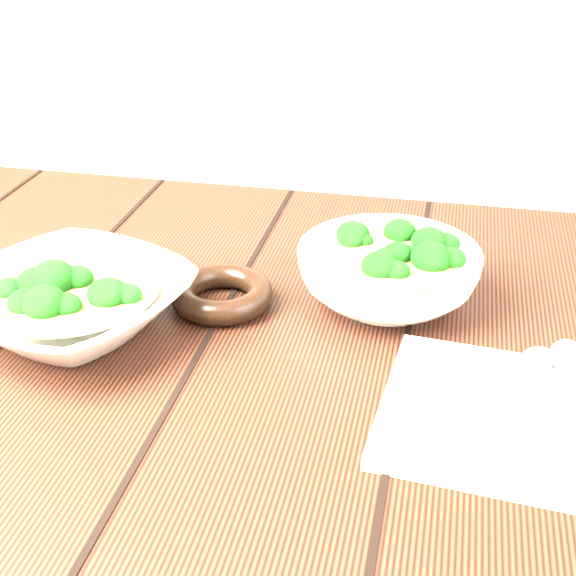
% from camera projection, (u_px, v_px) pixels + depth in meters
% --- Properties ---
extents(table, '(1.20, 0.80, 0.75)m').
position_uv_depth(table, '(235.00, 424.00, 0.89)').
color(table, '#3B1B10').
rests_on(table, ground).
extents(soup_bowl_front, '(0.30, 0.30, 0.07)m').
position_uv_depth(soup_bowl_front, '(70.00, 302.00, 0.82)').
color(soup_bowl_front, silver).
rests_on(soup_bowl_front, table).
extents(soup_bowl_back, '(0.23, 0.23, 0.07)m').
position_uv_depth(soup_bowl_back, '(388.00, 273.00, 0.87)').
color(soup_bowl_back, silver).
rests_on(soup_bowl_back, table).
extents(trivet, '(0.14, 0.14, 0.03)m').
position_uv_depth(trivet, '(222.00, 294.00, 0.87)').
color(trivet, black).
rests_on(trivet, table).
extents(napkin, '(0.25, 0.22, 0.01)m').
position_uv_depth(napkin, '(520.00, 420.00, 0.69)').
color(napkin, beige).
rests_on(napkin, table).
extents(spoon_left, '(0.08, 0.19, 0.01)m').
position_uv_depth(spoon_left, '(523.00, 381.00, 0.73)').
color(spoon_left, '#AFAB9B').
rests_on(spoon_left, napkin).
extents(spoon_right, '(0.06, 0.20, 0.01)m').
position_uv_depth(spoon_right, '(560.00, 375.00, 0.73)').
color(spoon_right, '#AFAB9B').
rests_on(spoon_right, napkin).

